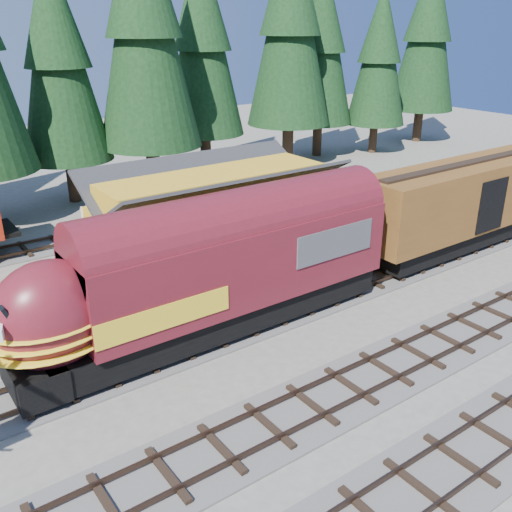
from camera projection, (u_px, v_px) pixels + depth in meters
ground at (358, 344)px, 22.85m from camera, size 120.00×120.00×0.00m
track_siding at (435, 256)px, 31.24m from camera, size 68.00×3.20×0.33m
depot at (216, 208)px, 29.56m from camera, size 12.80×7.00×5.30m
conifer_backdrop at (177, 43)px, 40.37m from camera, size 79.46×21.94×17.55m
locomotive at (202, 280)px, 22.24m from camera, size 16.63×3.30×4.52m
boxcar at (466, 202)px, 31.37m from camera, size 14.55×3.12×4.57m
pickup_truck_a at (77, 322)px, 22.72m from camera, size 6.82×4.22×1.76m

